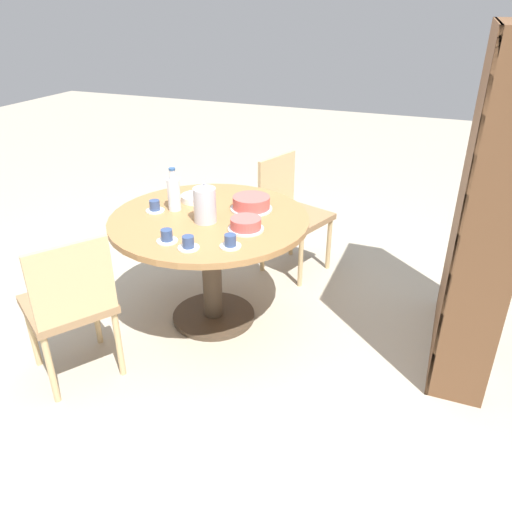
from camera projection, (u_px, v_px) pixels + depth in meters
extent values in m
plane|color=#B2A893|center=(214.00, 317.00, 3.29)|extent=(14.00, 14.00, 0.00)
cylinder|color=#473828|center=(214.00, 315.00, 3.28)|extent=(0.54, 0.54, 0.03)
cylinder|color=#473828|center=(212.00, 270.00, 3.13)|extent=(0.12, 0.12, 0.65)
cylinder|color=#9E7042|center=(209.00, 219.00, 2.97)|extent=(1.19, 1.19, 0.04)
cylinder|color=tan|center=(96.00, 314.00, 2.96)|extent=(0.03, 0.03, 0.41)
cylinder|color=tan|center=(32.00, 335.00, 2.78)|extent=(0.03, 0.03, 0.41)
cylinder|color=tan|center=(119.00, 344.00, 2.70)|extent=(0.03, 0.03, 0.41)
cylinder|color=tan|center=(51.00, 369.00, 2.52)|extent=(0.03, 0.03, 0.41)
cube|color=#93704C|center=(68.00, 304.00, 2.63)|extent=(0.58, 0.58, 0.04)
cube|color=tan|center=(72.00, 283.00, 2.39)|extent=(0.35, 0.24, 0.40)
cylinder|color=tan|center=(301.00, 261.00, 3.56)|extent=(0.03, 0.03, 0.41)
cylinder|color=tan|center=(329.00, 244.00, 3.80)|extent=(0.03, 0.03, 0.41)
cylinder|color=tan|center=(262.00, 246.00, 3.77)|extent=(0.03, 0.03, 0.41)
cylinder|color=tan|center=(291.00, 231.00, 4.01)|extent=(0.03, 0.03, 0.41)
cube|color=#93704C|center=(297.00, 217.00, 3.68)|extent=(0.54, 0.54, 0.04)
cube|color=tan|center=(277.00, 183.00, 3.69)|extent=(0.38, 0.16, 0.40)
cube|color=brown|center=(489.00, 247.00, 2.21)|extent=(0.04, 0.28, 1.79)
cube|color=brown|center=(486.00, 183.00, 2.98)|extent=(0.04, 0.28, 1.79)
cube|color=brown|center=(460.00, 207.00, 2.64)|extent=(0.97, 0.02, 1.79)
cube|color=brown|center=(456.00, 345.00, 3.00)|extent=(0.90, 0.27, 0.04)
cube|color=brown|center=(467.00, 297.00, 2.84)|extent=(0.90, 0.27, 0.04)
cube|color=brown|center=(480.00, 241.00, 2.68)|extent=(0.90, 0.27, 0.04)
cube|color=brown|center=(494.00, 177.00, 2.51)|extent=(0.90, 0.27, 0.04)
cube|color=brown|center=(511.00, 104.00, 2.35)|extent=(0.90, 0.27, 0.04)
cube|color=beige|center=(457.00, 349.00, 2.71)|extent=(0.38, 0.21, 0.27)
cube|color=teal|center=(459.00, 304.00, 3.15)|extent=(0.38, 0.21, 0.23)
cube|color=#B72D28|center=(468.00, 300.00, 2.55)|extent=(0.35, 0.21, 0.25)
cube|color=teal|center=(470.00, 252.00, 3.00)|extent=(0.35, 0.21, 0.28)
cube|color=#703384|center=(484.00, 233.00, 2.39)|extent=(0.37, 0.21, 0.28)
cube|color=#28703D|center=(483.00, 196.00, 2.82)|extent=(0.37, 0.21, 0.29)
cube|color=beige|center=(499.00, 166.00, 2.25)|extent=(0.38, 0.21, 0.22)
cube|color=#28703D|center=(496.00, 136.00, 2.66)|extent=(0.38, 0.21, 0.26)
cube|color=orange|center=(512.00, 64.00, 2.50)|extent=(0.39, 0.21, 0.27)
cylinder|color=silver|center=(205.00, 205.00, 2.85)|extent=(0.13, 0.13, 0.20)
cone|color=silver|center=(204.00, 187.00, 2.80)|extent=(0.12, 0.12, 0.02)
sphere|color=silver|center=(204.00, 183.00, 2.79)|extent=(0.02, 0.02, 0.02)
cylinder|color=silver|center=(174.00, 195.00, 3.01)|extent=(0.08, 0.08, 0.20)
cylinder|color=silver|center=(172.00, 175.00, 2.95)|extent=(0.03, 0.03, 0.06)
cylinder|color=#2D5184|center=(172.00, 169.00, 2.94)|extent=(0.04, 0.04, 0.01)
cylinder|color=silver|center=(251.00, 209.00, 3.06)|extent=(0.26, 0.26, 0.01)
cylinder|color=#C65651|center=(251.00, 202.00, 3.04)|extent=(0.23, 0.23, 0.07)
cylinder|color=silver|center=(246.00, 229.00, 2.79)|extent=(0.20, 0.20, 0.01)
cylinder|color=#C65651|center=(246.00, 223.00, 2.77)|extent=(0.17, 0.17, 0.06)
cylinder|color=silver|center=(167.00, 241.00, 2.66)|extent=(0.11, 0.11, 0.01)
cylinder|color=#334775|center=(167.00, 235.00, 2.64)|extent=(0.06, 0.06, 0.06)
cylinder|color=silver|center=(189.00, 248.00, 2.58)|extent=(0.11, 0.11, 0.01)
cylinder|color=#334775|center=(188.00, 242.00, 2.57)|extent=(0.06, 0.06, 0.06)
cylinder|color=silver|center=(155.00, 211.00, 3.03)|extent=(0.11, 0.11, 0.01)
cylinder|color=#334775|center=(155.00, 205.00, 3.02)|extent=(0.06, 0.06, 0.06)
cylinder|color=silver|center=(230.00, 246.00, 2.60)|extent=(0.11, 0.11, 0.01)
cylinder|color=#334775|center=(230.00, 240.00, 2.58)|extent=(0.06, 0.06, 0.06)
cylinder|color=white|center=(196.00, 200.00, 3.19)|extent=(0.19, 0.19, 0.01)
cylinder|color=white|center=(196.00, 199.00, 3.19)|extent=(0.19, 0.19, 0.01)
cylinder|color=white|center=(196.00, 197.00, 3.18)|extent=(0.19, 0.19, 0.01)
cylinder|color=white|center=(196.00, 196.00, 3.18)|extent=(0.19, 0.19, 0.01)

